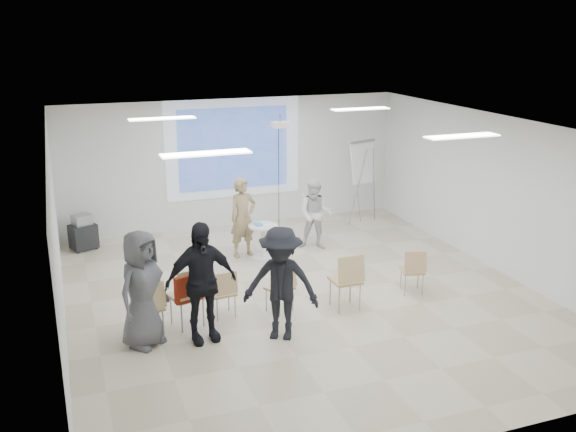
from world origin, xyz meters
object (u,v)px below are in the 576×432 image
object	(u,v)px
player_right	(316,211)
audience_left	(201,274)
chair_center	(282,285)
chair_right_inner	(348,277)
player_left	(243,212)
audience_outer	(141,282)
av_cart	(83,233)
audience_mid	(281,276)
laptop	(222,291)
chair_left_mid	(189,293)
chair_right_far	(414,268)
chair_far_left	(149,306)
pedestal_table	(263,240)
flipchart_easel	(363,163)
chair_left_inner	(224,290)

from	to	relation	value
player_right	audience_left	xyz separation A→B (m)	(-3.20, -3.29, 0.24)
player_right	chair_center	world-z (taller)	player_right
chair_right_inner	player_left	bearing A→B (deg)	105.76
audience_outer	av_cart	bearing A→B (deg)	57.98
audience_outer	audience_mid	bearing A→B (deg)	-53.30
laptop	audience_left	xyz separation A→B (m)	(-0.50, -0.72, 0.64)
chair_left_mid	av_cart	bearing A→B (deg)	91.60
laptop	audience_outer	world-z (taller)	audience_outer
player_right	chair_left_mid	size ratio (longest dim) A/B	1.67
player_right	chair_right_far	size ratio (longest dim) A/B	2.01
chair_center	chair_right_far	size ratio (longest dim) A/B	1.00
chair_far_left	chair_right_inner	xyz separation A→B (m)	(3.26, -0.10, 0.05)
chair_left_mid	audience_mid	xyz separation A→B (m)	(1.24, -0.82, 0.41)
player_right	chair_right_inner	bearing A→B (deg)	-74.34
audience_outer	pedestal_table	bearing A→B (deg)	6.32
player_right	chair_center	size ratio (longest dim) A/B	2.01
pedestal_table	player_left	xyz separation A→B (m)	(-0.32, 0.34, 0.52)
chair_center	audience_mid	distance (m)	1.02
chair_left_mid	audience_left	distance (m)	0.69
chair_center	av_cart	xyz separation A→B (m)	(-2.93, 4.42, -0.14)
player_left	player_right	distance (m)	1.58
flipchart_easel	audience_left	bearing A→B (deg)	-153.37
chair_left_inner	chair_center	xyz separation A→B (m)	(0.95, -0.15, 0.01)
chair_center	chair_right_inner	size ratio (longest dim) A/B	0.83
pedestal_table	player_left	world-z (taller)	player_left
chair_right_inner	av_cart	distance (m)	6.16
chair_left_inner	laptop	bearing A→B (deg)	88.85
player_right	audience_mid	size ratio (longest dim) A/B	0.83
audience_mid	laptop	bearing A→B (deg)	151.44
player_right	chair_far_left	distance (m)	4.95
chair_far_left	player_right	bearing A→B (deg)	12.73
chair_far_left	av_cart	xyz separation A→B (m)	(-0.72, 4.59, -0.19)
chair_left_inner	audience_mid	distance (m)	1.28
player_right	chair_right_far	distance (m)	2.97
chair_center	audience_mid	xyz separation A→B (m)	(-0.32, -0.82, 0.51)
audience_left	chair_left_mid	bearing A→B (deg)	95.30
chair_right_inner	audience_left	distance (m)	2.57
chair_center	flipchart_easel	bearing A→B (deg)	25.04
player_right	audience_outer	world-z (taller)	audience_outer
av_cart	chair_left_mid	bearing A→B (deg)	-94.25
player_right	chair_left_inner	xyz separation A→B (m)	(-2.70, -2.65, -0.35)
chair_center	audience_mid	size ratio (longest dim) A/B	0.41
player_right	chair_center	distance (m)	3.32
pedestal_table	chair_left_mid	distance (m)	3.27
player_right	laptop	xyz separation A→B (m)	(-2.70, -2.56, -0.40)
player_left	chair_center	bearing A→B (deg)	-107.06
player_left	chair_far_left	world-z (taller)	player_left
chair_right_inner	flipchart_easel	distance (m)	5.11
chair_right_inner	audience_left	size ratio (longest dim) A/B	0.46
pedestal_table	chair_center	world-z (taller)	chair_center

